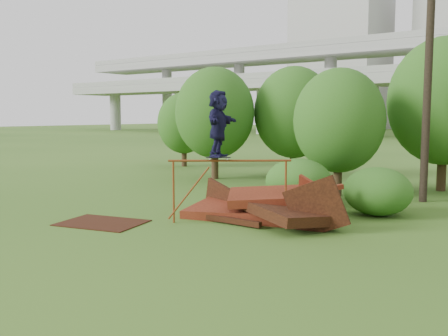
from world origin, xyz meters
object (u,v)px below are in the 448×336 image
Objects in this scene: scrap_pile at (264,207)px; skater at (218,124)px; flat_plate at (102,223)px; utility_pole at (428,67)px.

skater is (-0.84, -1.17, 2.53)m from scrap_pile.
flat_plate is at bearing -136.64° from scrap_pile.
skater is 0.82× the size of flat_plate.
flat_plate is (-2.66, -2.14, -2.89)m from skater.
utility_pole reaches higher than skater.
scrap_pile is at bearing -53.34° from skater.
skater is 8.47m from utility_pole.
skater is 4.48m from flat_plate.
skater is at bearing 38.79° from flat_plate.
scrap_pile is 2.95× the size of skater.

